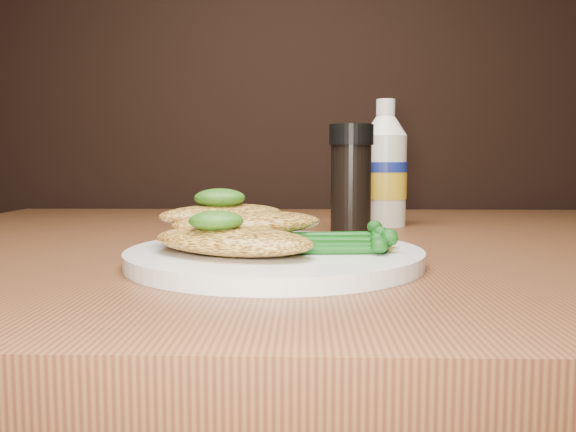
{
  "coord_description": "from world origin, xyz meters",
  "views": [
    {
      "loc": [
        -0.09,
        0.39,
        0.84
      ],
      "look_at": [
        -0.11,
        0.91,
        0.79
      ],
      "focal_mm": 36.8,
      "sensor_mm": 36.0,
      "label": 1
    }
  ],
  "objects": [
    {
      "name": "chicken_front",
      "position": [
        -0.15,
        0.86,
        0.77
      ],
      "size": [
        0.16,
        0.13,
        0.02
      ],
      "primitive_type": "ellipsoid",
      "rotation": [
        0.0,
        0.0,
        -0.44
      ],
      "color": "gold",
      "rests_on": "plate"
    },
    {
      "name": "pesto_back",
      "position": [
        -0.17,
        0.92,
        0.8
      ],
      "size": [
        0.05,
        0.05,
        0.02
      ],
      "primitive_type": "ellipsoid",
      "rotation": [
        0.0,
        0.0,
        0.22
      ],
      "color": "#0F3207",
      "rests_on": "chicken_back"
    },
    {
      "name": "pesto_front",
      "position": [
        -0.16,
        0.85,
        0.79
      ],
      "size": [
        0.05,
        0.04,
        0.02
      ],
      "primitive_type": "ellipsoid",
      "rotation": [
        0.0,
        0.0,
        -0.05
      ],
      "color": "#0F3207",
      "rests_on": "chicken_front"
    },
    {
      "name": "mayo_bottle",
      "position": [
        0.01,
        1.19,
        0.83
      ],
      "size": [
        0.07,
        0.07,
        0.17
      ],
      "primitive_type": null,
      "rotation": [
        0.0,
        0.0,
        0.18
      ],
      "color": "beige",
      "rests_on": "dining_table"
    },
    {
      "name": "broccolini_bundle",
      "position": [
        -0.07,
        0.89,
        0.77
      ],
      "size": [
        0.13,
        0.11,
        0.02
      ],
      "primitive_type": null,
      "rotation": [
        0.0,
        0.0,
        -0.14
      ],
      "color": "#115113",
      "rests_on": "plate"
    },
    {
      "name": "pepper_grinder",
      "position": [
        -0.04,
        1.11,
        0.82
      ],
      "size": [
        0.07,
        0.07,
        0.13
      ],
      "primitive_type": null,
      "rotation": [
        0.0,
        0.0,
        -0.38
      ],
      "color": "black",
      "rests_on": "dining_table"
    },
    {
      "name": "chicken_mid",
      "position": [
        -0.14,
        0.91,
        0.78
      ],
      "size": [
        0.15,
        0.12,
        0.02
      ],
      "primitive_type": "ellipsoid",
      "rotation": [
        0.0,
        0.0,
        0.44
      ],
      "color": "gold",
      "rests_on": "plate"
    },
    {
      "name": "chicken_back",
      "position": [
        -0.17,
        0.92,
        0.79
      ],
      "size": [
        0.13,
        0.12,
        0.02
      ],
      "primitive_type": "ellipsoid",
      "rotation": [
        0.0,
        0.0,
        0.57
      ],
      "color": "gold",
      "rests_on": "plate"
    },
    {
      "name": "plate",
      "position": [
        -0.12,
        0.89,
        0.76
      ],
      "size": [
        0.25,
        0.25,
        0.01
      ],
      "primitive_type": "cylinder",
      "color": "white",
      "rests_on": "dining_table"
    }
  ]
}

